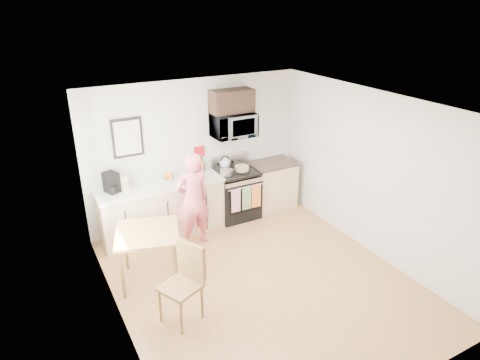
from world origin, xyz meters
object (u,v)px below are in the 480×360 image
range (236,195)px  person (193,200)px  chair (188,271)px  cake (242,169)px  microwave (233,125)px  dining_table (148,237)px

range → person: bearing=-154.0°
person → chair: 1.77m
person → cake: bearing=-161.3°
microwave → dining_table: (-2.04, -1.28, -1.04)m
range → person: 1.26m
person → cake: person is taller
range → microwave: microwave is taller
range → person: person is taller
microwave → person: 1.57m
dining_table → cake: cake is taller
dining_table → chair: size_ratio=0.91×
cake → range: bearing=147.1°
range → chair: size_ratio=1.11×
range → person: (-1.08, -0.53, 0.38)m
microwave → cake: (0.09, -0.16, -0.79)m
microwave → chair: microwave is taller
microwave → cake: size_ratio=2.49×
person → chair: bearing=61.9°
microwave → chair: bearing=-129.3°
dining_table → cake: bearing=27.6°
microwave → dining_table: size_ratio=0.80×
dining_table → range: bearing=29.9°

